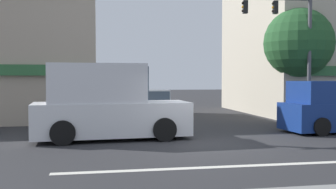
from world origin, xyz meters
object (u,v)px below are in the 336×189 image
(street_tree, at_px, (299,43))
(traffic_light_mast, at_px, (290,37))
(sedan_crossing_center, at_px, (155,106))
(van_crossing_rightbound, at_px, (336,108))
(box_truck_crossing_leftbound, at_px, (106,105))

(street_tree, height_order, traffic_light_mast, traffic_light_mast)
(sedan_crossing_center, bearing_deg, street_tree, -18.97)
(street_tree, bearing_deg, van_crossing_rightbound, -96.78)
(box_truck_crossing_leftbound, xyz_separation_m, van_crossing_rightbound, (9.43, 0.30, -0.25))
(traffic_light_mast, xyz_separation_m, sedan_crossing_center, (-5.85, 3.92, -3.46))
(street_tree, distance_m, sedan_crossing_center, 8.23)
(traffic_light_mast, relative_size, van_crossing_rightbound, 1.32)
(sedan_crossing_center, relative_size, box_truck_crossing_leftbound, 0.74)
(van_crossing_rightbound, bearing_deg, box_truck_crossing_leftbound, -178.15)
(box_truck_crossing_leftbound, distance_m, van_crossing_rightbound, 9.44)
(traffic_light_mast, distance_m, sedan_crossing_center, 7.85)
(traffic_light_mast, height_order, van_crossing_rightbound, traffic_light_mast)
(street_tree, distance_m, van_crossing_rightbound, 5.07)
(traffic_light_mast, relative_size, box_truck_crossing_leftbound, 1.08)
(traffic_light_mast, distance_m, box_truck_crossing_leftbound, 9.57)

